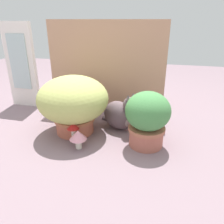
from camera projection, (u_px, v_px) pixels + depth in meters
The scene contains 8 objects.
ground_plane at pixel (88, 135), 1.62m from camera, with size 6.00×6.00×0.00m, color slate.
cardboard_backdrop at pixel (105, 69), 1.89m from camera, with size 1.03×0.03×0.80m, color tan.
window_panel_white at pixel (21, 66), 2.04m from camera, with size 0.29×0.05×0.78m.
grass_planter at pixel (73, 102), 1.58m from camera, with size 0.51×0.51×0.43m.
leafy_planter at pixel (147, 118), 1.42m from camera, with size 0.30×0.30×0.38m.
cat at pixel (120, 114), 1.67m from camera, with size 0.35×0.28×0.32m.
mushroom_ornament_red at pixel (73, 128), 1.50m from camera, with size 0.08×0.08×0.14m.
mushroom_ornament_pink at pixel (78, 136), 1.42m from camera, with size 0.12×0.12×0.13m.
Camera 1 is at (0.52, -1.34, 0.79)m, focal length 34.97 mm.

